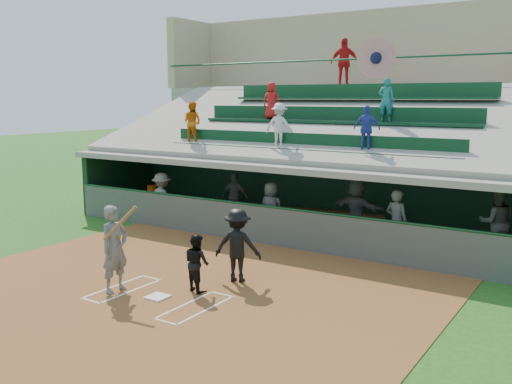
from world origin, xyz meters
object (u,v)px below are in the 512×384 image
Objects in this scene: batter_at_plate at (115,249)px; water_cooler at (152,190)px; home_plate at (158,297)px; white_table at (152,204)px; catcher at (197,262)px.

batter_at_plate is 8.33m from water_cooler.
batter_at_plate is 5.51× the size of water_cooler.
home_plate is 8.83m from white_table.
batter_at_plate is 8.31m from white_table.
catcher is 8.59m from white_table.
white_table is 0.52m from water_cooler.
catcher reaches higher than home_plate.
batter_at_plate is 1.78m from catcher.
batter_at_plate reaches higher than white_table.
batter_at_plate is at bearing -170.13° from home_plate.
water_cooler is (-6.55, 5.61, 0.24)m from catcher.
batter_at_plate is 1.55× the size of catcher.
home_plate is 1.21× the size of water_cooler.
water_cooler is at bearing 122.00° from white_table.
home_plate is 1.40m from batter_at_plate.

